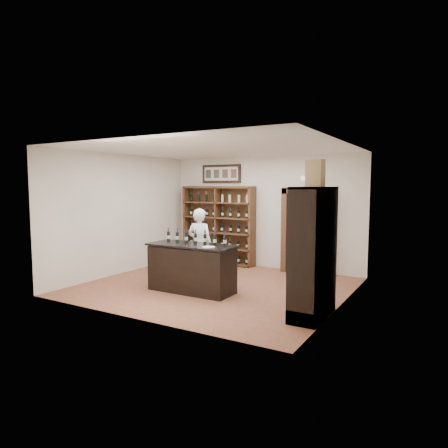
{
  "coord_description": "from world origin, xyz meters",
  "views": [
    {
      "loc": [
        4.53,
        -7.35,
        2.22
      ],
      "look_at": [
        0.06,
        0.3,
        1.36
      ],
      "focal_mm": 32.0,
      "sensor_mm": 36.0,
      "label": 1
    }
  ],
  "objects_px": {
    "tasting_counter": "(192,268)",
    "side_cabinet": "(315,273)",
    "shopkeeper": "(200,245)",
    "wine_shelf": "(219,225)",
    "counter_bottle_0": "(168,236)",
    "wine_crate": "(315,173)"
  },
  "relations": [
    {
      "from": "shopkeeper",
      "to": "tasting_counter",
      "type": "bearing_deg",
      "value": 108.54
    },
    {
      "from": "tasting_counter",
      "to": "side_cabinet",
      "type": "relative_size",
      "value": 0.85
    },
    {
      "from": "side_cabinet",
      "to": "shopkeeper",
      "type": "height_order",
      "value": "side_cabinet"
    },
    {
      "from": "counter_bottle_0",
      "to": "side_cabinet",
      "type": "bearing_deg",
      "value": -7.41
    },
    {
      "from": "wine_shelf",
      "to": "tasting_counter",
      "type": "distance_m",
      "value": 3.19
    },
    {
      "from": "counter_bottle_0",
      "to": "wine_crate",
      "type": "xyz_separation_m",
      "value": [
        3.37,
        -0.31,
        1.32
      ]
    },
    {
      "from": "wine_shelf",
      "to": "wine_crate",
      "type": "bearing_deg",
      "value": -39.54
    },
    {
      "from": "counter_bottle_0",
      "to": "wine_crate",
      "type": "relative_size",
      "value": 0.66
    },
    {
      "from": "side_cabinet",
      "to": "counter_bottle_0",
      "type": "bearing_deg",
      "value": 172.59
    },
    {
      "from": "tasting_counter",
      "to": "wine_crate",
      "type": "relative_size",
      "value": 4.16
    },
    {
      "from": "wine_shelf",
      "to": "tasting_counter",
      "type": "bearing_deg",
      "value": -69.44
    },
    {
      "from": "tasting_counter",
      "to": "counter_bottle_0",
      "type": "xyz_separation_m",
      "value": [
        -0.72,
        0.15,
        0.61
      ]
    },
    {
      "from": "shopkeeper",
      "to": "wine_crate",
      "type": "bearing_deg",
      "value": 157.32
    },
    {
      "from": "tasting_counter",
      "to": "counter_bottle_0",
      "type": "bearing_deg",
      "value": 168.38
    },
    {
      "from": "counter_bottle_0",
      "to": "wine_crate",
      "type": "distance_m",
      "value": 3.63
    },
    {
      "from": "counter_bottle_0",
      "to": "wine_crate",
      "type": "height_order",
      "value": "wine_crate"
    },
    {
      "from": "counter_bottle_0",
      "to": "tasting_counter",
      "type": "bearing_deg",
      "value": -11.62
    },
    {
      "from": "wine_shelf",
      "to": "shopkeeper",
      "type": "height_order",
      "value": "wine_shelf"
    },
    {
      "from": "wine_shelf",
      "to": "counter_bottle_0",
      "type": "distance_m",
      "value": 2.81
    },
    {
      "from": "tasting_counter",
      "to": "wine_crate",
      "type": "bearing_deg",
      "value": -3.54
    },
    {
      "from": "shopkeeper",
      "to": "wine_shelf",
      "type": "bearing_deg",
      "value": -74.49
    },
    {
      "from": "side_cabinet",
      "to": "wine_crate",
      "type": "height_order",
      "value": "wine_crate"
    }
  ]
}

